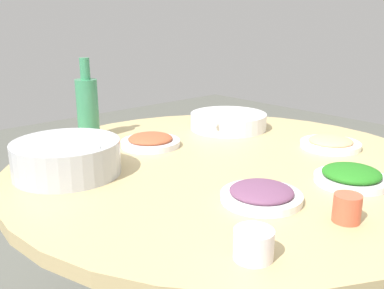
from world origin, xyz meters
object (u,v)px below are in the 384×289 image
Objects in this scene: rice_bowl at (67,157)px; green_bottle at (87,107)px; round_dining_table at (225,198)px; dish_shrimp at (330,143)px; dish_greens at (351,176)px; tea_cup_near at (254,244)px; soup_bowl at (228,121)px; dish_eggplant at (261,194)px; dish_stirfry at (150,141)px; tea_cup_far at (347,208)px.

green_bottle is (0.23, 0.29, 0.07)m from rice_bowl.
dish_shrimp is (0.37, -0.14, 0.14)m from round_dining_table.
dish_greens is at bearing -47.39° from rice_bowl.
dish_shrimp is 0.79m from tea_cup_near.
soup_bowl is 0.42m from dish_shrimp.
green_bottle is (-0.48, 0.25, 0.09)m from soup_bowl.
dish_eggplant is 0.54m from dish_shrimp.
soup_bowl is 0.70m from dish_eggplant.
tea_cup_near is (-0.67, -0.69, -0.00)m from soup_bowl.
dish_stirfry reaches higher than dish_shrimp.
rice_bowl reaches higher than tea_cup_near.
green_bottle is at bearing 78.57° from tea_cup_near.
soup_bowl is 1.54× the size of dish_greens.
dish_shrimp is (0.07, -0.41, -0.01)m from soup_bowl.
tea_cup_near is at bearing -85.99° from rice_bowl.
dish_stirfry is at bearing 87.73° from tea_cup_far.
dish_stirfry is at bearing 81.67° from dish_eggplant.
soup_bowl reaches higher than dish_greens.
green_bottle reaches higher than dish_eggplant.
soup_bowl is 0.65m from dish_greens.
rice_bowl is 0.65m from tea_cup_near.
soup_bowl is at bearing 61.07° from tea_cup_far.
dish_stirfry is 3.28× the size of tea_cup_far.
dish_greens is 2.58× the size of tea_cup_near.
rice_bowl is at bearing -169.52° from dish_stirfry.
tea_cup_near reaches higher than dish_stirfry.
tea_cup_far is (-0.47, -0.32, 0.02)m from dish_shrimp.
dish_stirfry is 2.70× the size of tea_cup_near.
dish_stirfry is (0.34, 0.06, -0.03)m from rice_bowl.
soup_bowl reaches higher than round_dining_table.
tea_cup_far is at bearing -146.00° from dish_shrimp.
rice_bowl reaches higher than soup_bowl.
rice_bowl is at bearing 154.97° from dish_shrimp.
dish_greens is (0.12, -0.35, 0.14)m from round_dining_table.
dish_eggplant is at bearing -130.31° from soup_bowl.
green_bottle reaches higher than dish_greens.
dish_greens reaches higher than dish_stirfry.
dish_greens is 0.92m from green_bottle.
dish_shrimp is 0.57m from tea_cup_far.
tea_cup_far is (0.27, -0.04, 0.00)m from tea_cup_near.
dish_eggplant is at bearing -62.05° from rice_bowl.
dish_greens is at bearing -73.48° from dish_stirfry.
soup_bowl is 0.37m from dish_stirfry.
dish_greens is 0.96× the size of dish_stirfry.
round_dining_table is at bearing 159.50° from dish_shrimp.
round_dining_table is 6.68× the size of dish_eggplant.
round_dining_table is 21.35× the size of tea_cup_far.
soup_bowl reaches higher than dish_stirfry.
green_bottle reaches higher than rice_bowl.
round_dining_table is at bearing -71.22° from green_bottle.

